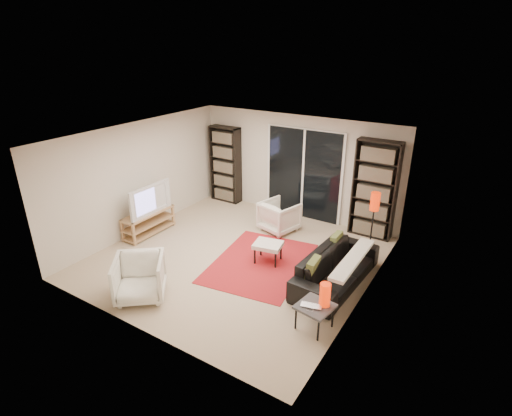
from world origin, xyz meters
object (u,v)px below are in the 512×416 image
object	(u,v)px
tv_stand	(149,222)
armchair_back	(279,216)
armchair_front	(140,278)
ottoman	(268,246)
bookshelf_left	(225,165)
floor_lamp	(374,208)
side_table	(315,308)
bookshelf_right	(374,190)
sofa	(336,268)

from	to	relation	value
tv_stand	armchair_back	xyz separation A→B (m)	(2.35, 1.64, 0.08)
armchair_front	ottoman	xyz separation A→B (m)	(1.21, 2.09, -0.02)
bookshelf_left	ottoman	bearing A→B (deg)	-40.23
floor_lamp	bookshelf_left	bearing A→B (deg)	168.75
armchair_front	side_table	world-z (taller)	armchair_front
bookshelf_right	armchair_back	size ratio (longest dim) A/B	2.82
armchair_back	ottoman	world-z (taller)	armchair_back
sofa	bookshelf_right	bearing A→B (deg)	5.29
sofa	armchair_front	bearing A→B (deg)	132.70
sofa	floor_lamp	bearing A→B (deg)	-4.26
sofa	side_table	world-z (taller)	sofa
bookshelf_left	sofa	bearing A→B (deg)	-28.66
sofa	floor_lamp	distance (m)	1.50
tv_stand	sofa	bearing A→B (deg)	4.69
armchair_front	ottoman	bearing A→B (deg)	20.98
bookshelf_right	ottoman	size ratio (longest dim) A/B	3.56
armchair_back	side_table	bearing A→B (deg)	143.18
bookshelf_left	armchair_front	world-z (taller)	bookshelf_left
armchair_back	floor_lamp	xyz separation A→B (m)	(2.04, 0.03, 0.64)
tv_stand	ottoman	bearing A→B (deg)	6.67
bookshelf_left	floor_lamp	world-z (taller)	bookshelf_left
armchair_back	floor_lamp	distance (m)	2.13
sofa	ottoman	size ratio (longest dim) A/B	3.47
ottoman	floor_lamp	xyz separation A→B (m)	(1.55, 1.34, 0.64)
armchair_back	floor_lamp	size ratio (longest dim) A/B	0.57
bookshelf_right	ottoman	world-z (taller)	bookshelf_right
bookshelf_right	bookshelf_left	bearing A→B (deg)	180.00
bookshelf_left	bookshelf_right	bearing A→B (deg)	-0.00
armchair_back	bookshelf_left	bearing A→B (deg)	-7.10
armchair_front	floor_lamp	bearing A→B (deg)	12.16
sofa	armchair_back	xyz separation A→B (m)	(-1.86, 1.30, 0.04)
sofa	armchair_front	world-z (taller)	armchair_front
bookshelf_left	bookshelf_right	world-z (taller)	bookshelf_right
tv_stand	armchair_front	xyz separation A→B (m)	(1.63, -1.76, 0.10)
bookshelf_left	side_table	bearing A→B (deg)	-40.00
ottoman	armchair_front	bearing A→B (deg)	-119.97
tv_stand	floor_lamp	distance (m)	4.74
side_table	floor_lamp	world-z (taller)	floor_lamp
armchair_front	side_table	xyz separation A→B (m)	(2.75, 0.81, -0.01)
bookshelf_right	armchair_back	world-z (taller)	bookshelf_right
armchair_front	side_table	size ratio (longest dim) A/B	1.43
sofa	armchair_back	world-z (taller)	armchair_back
tv_stand	armchair_back	bearing A→B (deg)	35.00
bookshelf_right	armchair_front	world-z (taller)	bookshelf_right
bookshelf_left	armchair_front	size ratio (longest dim) A/B	2.45
bookshelf_left	tv_stand	distance (m)	2.60
tv_stand	armchair_front	size ratio (longest dim) A/B	1.56
armchair_back	ottoman	size ratio (longest dim) A/B	1.26
ottoman	side_table	bearing A→B (deg)	-39.61
tv_stand	sofa	distance (m)	4.22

